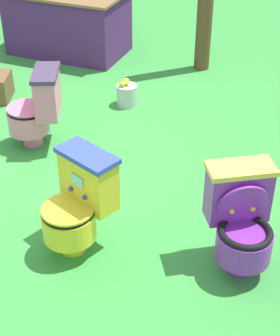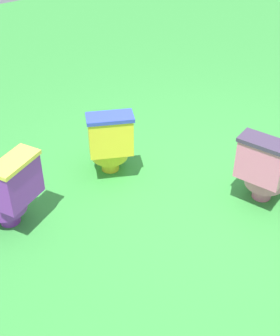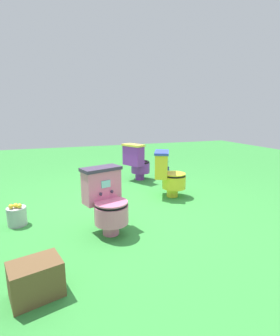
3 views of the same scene
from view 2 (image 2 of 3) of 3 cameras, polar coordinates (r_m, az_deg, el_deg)
ground at (r=4.36m, az=7.55°, el=-4.20°), size 14.00×14.00×0.00m
toilet_purple at (r=4.01m, az=-15.81°, el=-2.75°), size 0.58×0.62×0.73m
toilet_pink at (r=4.26m, az=15.15°, el=-0.07°), size 0.59×0.53×0.73m
toilet_yellow at (r=4.48m, az=-3.76°, el=3.22°), size 0.58×0.62×0.73m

